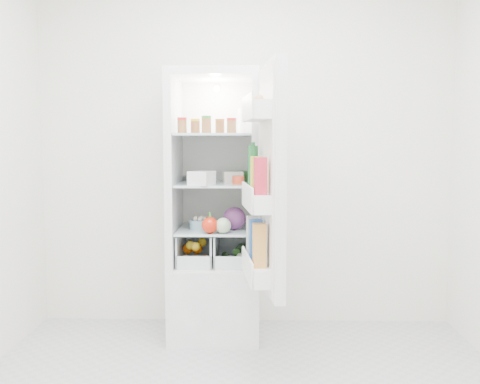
{
  "coord_description": "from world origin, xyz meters",
  "views": [
    {
      "loc": [
        0.06,
        -2.41,
        1.32
      ],
      "look_at": [
        -0.02,
        0.95,
        1.02
      ],
      "focal_mm": 40.0,
      "sensor_mm": 36.0,
      "label": 1
    }
  ],
  "objects_px": {
    "red_cabbage": "(234,218)",
    "mushroom_bowl": "(199,225)",
    "fridge_door": "(267,184)",
    "refrigerator": "(216,238)"
  },
  "relations": [
    {
      "from": "refrigerator",
      "to": "red_cabbage",
      "type": "height_order",
      "value": "refrigerator"
    },
    {
      "from": "mushroom_bowl",
      "to": "fridge_door",
      "type": "relative_size",
      "value": 0.1
    },
    {
      "from": "refrigerator",
      "to": "fridge_door",
      "type": "bearing_deg",
      "value": -62.02
    },
    {
      "from": "refrigerator",
      "to": "red_cabbage",
      "type": "xyz_separation_m",
      "value": [
        0.13,
        -0.12,
        0.16
      ]
    },
    {
      "from": "mushroom_bowl",
      "to": "fridge_door",
      "type": "bearing_deg",
      "value": -50.18
    },
    {
      "from": "refrigerator",
      "to": "red_cabbage",
      "type": "bearing_deg",
      "value": -43.0
    },
    {
      "from": "red_cabbage",
      "to": "mushroom_bowl",
      "type": "height_order",
      "value": "red_cabbage"
    },
    {
      "from": "red_cabbage",
      "to": "mushroom_bowl",
      "type": "xyz_separation_m",
      "value": [
        -0.24,
        0.02,
        -0.05
      ]
    },
    {
      "from": "refrigerator",
      "to": "fridge_door",
      "type": "relative_size",
      "value": 1.38
    },
    {
      "from": "fridge_door",
      "to": "refrigerator",
      "type": "bearing_deg",
      "value": 20.94
    }
  ]
}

